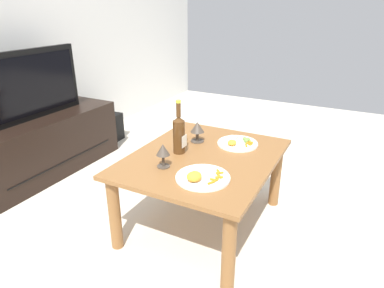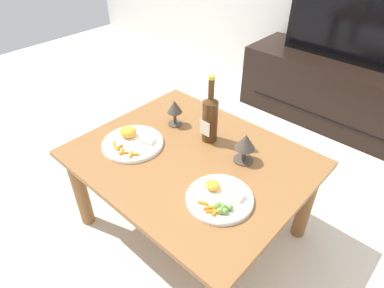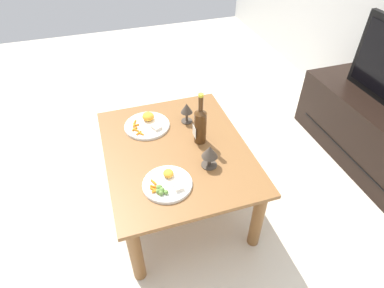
{
  "view_description": "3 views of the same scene",
  "coord_description": "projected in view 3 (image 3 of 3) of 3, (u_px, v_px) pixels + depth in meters",
  "views": [
    {
      "loc": [
        -1.69,
        -0.8,
        1.34
      ],
      "look_at": [
        -0.01,
        0.08,
        0.55
      ],
      "focal_mm": 31.69,
      "sensor_mm": 36.0,
      "label": 1
    },
    {
      "loc": [
        0.79,
        -0.85,
        1.43
      ],
      "look_at": [
        -0.01,
        0.02,
        0.54
      ],
      "focal_mm": 30.84,
      "sensor_mm": 36.0,
      "label": 2
    },
    {
      "loc": [
        1.38,
        -0.34,
        1.76
      ],
      "look_at": [
        0.05,
        0.08,
        0.54
      ],
      "focal_mm": 30.05,
      "sensor_mm": 36.0,
      "label": 3
    }
  ],
  "objects": [
    {
      "name": "goblet_right",
      "position": [
        210.0,
        153.0,
        1.74
      ],
      "size": [
        0.09,
        0.09,
        0.14
      ],
      "color": "#473D33",
      "rests_on": "dining_table"
    },
    {
      "name": "dining_table",
      "position": [
        176.0,
        159.0,
        1.96
      ],
      "size": [
        1.02,
        0.83,
        0.49
      ],
      "color": "brown",
      "rests_on": "ground_plane"
    },
    {
      "name": "goblet_left",
      "position": [
        187.0,
        109.0,
        2.05
      ],
      "size": [
        0.08,
        0.08,
        0.14
      ],
      "color": "#473D33",
      "rests_on": "dining_table"
    },
    {
      "name": "dinner_plate_right",
      "position": [
        167.0,
        184.0,
        1.68
      ],
      "size": [
        0.26,
        0.26,
        0.05
      ],
      "color": "white",
      "rests_on": "dining_table"
    },
    {
      "name": "ground_plane",
      "position": [
        178.0,
        201.0,
        2.23
      ],
      "size": [
        6.4,
        6.4,
        0.0
      ],
      "primitive_type": "plane",
      "color": "beige"
    },
    {
      "name": "tv_stand",
      "position": [
        377.0,
        136.0,
        2.38
      ],
      "size": [
        1.32,
        0.49,
        0.49
      ],
      "color": "black",
      "rests_on": "ground_plane"
    },
    {
      "name": "dinner_plate_left",
      "position": [
        147.0,
        124.0,
        2.06
      ],
      "size": [
        0.29,
        0.29,
        0.06
      ],
      "color": "white",
      "rests_on": "dining_table"
    },
    {
      "name": "wine_bottle",
      "position": [
        200.0,
        124.0,
        1.88
      ],
      "size": [
        0.07,
        0.08,
        0.34
      ],
      "color": "#4C2D14",
      "rests_on": "dining_table"
    }
  ]
}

